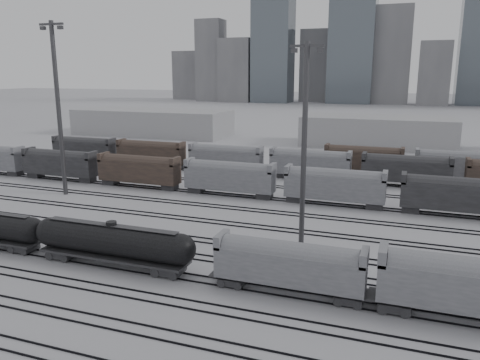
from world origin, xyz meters
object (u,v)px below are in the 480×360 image
(tank_car_b, at_px, (112,242))
(light_mast_c, at_px, (304,144))
(hopper_car_b, at_px, (477,285))
(hopper_car_a, at_px, (289,263))

(tank_car_b, distance_m, light_mast_c, 22.83)
(tank_car_b, relative_size, hopper_car_b, 1.23)
(tank_car_b, height_order, hopper_car_a, hopper_car_a)
(hopper_car_a, relative_size, light_mast_c, 0.60)
(hopper_car_a, height_order, hopper_car_b, hopper_car_b)
(hopper_car_a, bearing_deg, hopper_car_b, 0.00)
(hopper_car_b, bearing_deg, hopper_car_a, 180.00)
(hopper_car_a, bearing_deg, light_mast_c, 96.88)
(tank_car_b, relative_size, light_mast_c, 0.82)
(hopper_car_b, height_order, light_mast_c, light_mast_c)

